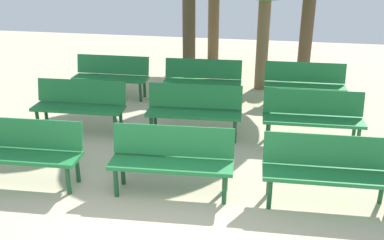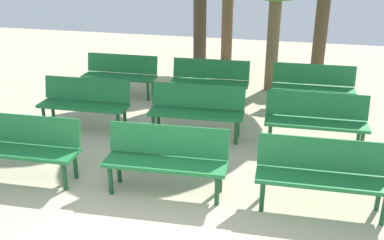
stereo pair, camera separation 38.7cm
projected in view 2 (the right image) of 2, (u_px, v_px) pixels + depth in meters
name	position (u px, v px, depth m)	size (l,w,h in m)	color
bench_r0_c0	(23.00, 144.00, 5.95)	(1.62, 0.56, 0.87)	#1E7238
bench_r0_c1	(167.00, 156.00, 5.60)	(1.63, 0.58, 0.87)	#1E7238
bench_r0_c2	(323.00, 171.00, 5.22)	(1.62, 0.55, 0.87)	#1E7238
bench_r1_c0	(85.00, 100.00, 7.64)	(1.62, 0.55, 0.87)	#1E7238
bench_r1_c1	(197.00, 108.00, 7.28)	(1.63, 0.58, 0.87)	#1E7238
bench_r1_c2	(316.00, 117.00, 6.88)	(1.62, 0.55, 0.87)	#1E7238
bench_r2_c0	(120.00, 73.00, 9.33)	(1.61, 0.51, 0.87)	#1E7238
bench_r2_c1	(210.00, 78.00, 8.92)	(1.62, 0.56, 0.87)	#1E7238
bench_r2_c2	(313.00, 84.00, 8.55)	(1.61, 0.53, 0.87)	#1E7238
tree_1	(322.00, 17.00, 10.78)	(0.33, 0.33, 2.80)	#4C3A28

